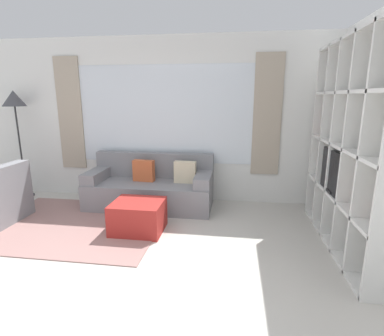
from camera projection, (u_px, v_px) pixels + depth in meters
name	position (u px, v px, depth m)	size (l,w,h in m)	color
ground_plane	(97.00, 297.00, 2.67)	(16.00, 16.00, 0.00)	beige
wall_back	(165.00, 120.00, 5.03)	(6.66, 0.11, 2.70)	white
wall_right	(380.00, 133.00, 3.30)	(0.07, 3.94, 2.70)	white
area_rug	(75.00, 224.00, 4.19)	(2.41, 1.87, 0.01)	gray
shelving_unit	(358.00, 148.00, 3.34)	(0.43, 2.17, 2.39)	silver
couch_main	(151.00, 188.00, 4.86)	(1.98, 0.83, 0.83)	gray
ottoman	(138.00, 216.00, 3.94)	(0.66, 0.57, 0.41)	#A82823
floor_lamp	(14.00, 104.00, 5.02)	(0.38, 0.38, 1.85)	black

